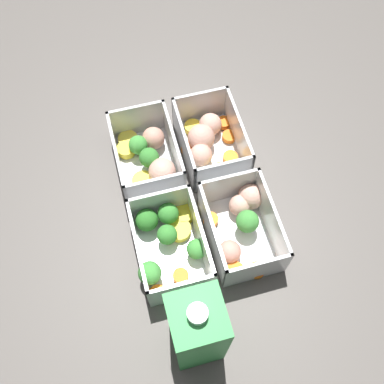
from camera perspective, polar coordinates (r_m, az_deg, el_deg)
The scene contains 6 objects.
ground_plane at distance 0.77m, azimuth 0.00°, elevation -0.89°, with size 4.00×4.00×0.00m, color #56514C.
container_near_left at distance 0.73m, azimuth 6.32°, elevation -4.11°, with size 0.16×0.12×0.08m.
container_near_right at distance 0.80m, azimuth 2.05°, elevation 6.50°, with size 0.15×0.11×0.08m.
container_far_left at distance 0.71m, azimuth -3.01°, elevation -6.40°, with size 0.16×0.12×0.08m.
container_far_right at distance 0.79m, azimuth -5.52°, elevation 4.52°, with size 0.16×0.11×0.08m.
juice_carton at distance 0.61m, azimuth 0.60°, elevation -17.14°, with size 0.07×0.07×0.20m.
Camera 1 is at (-0.33, 0.09, 0.69)m, focal length 42.00 mm.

